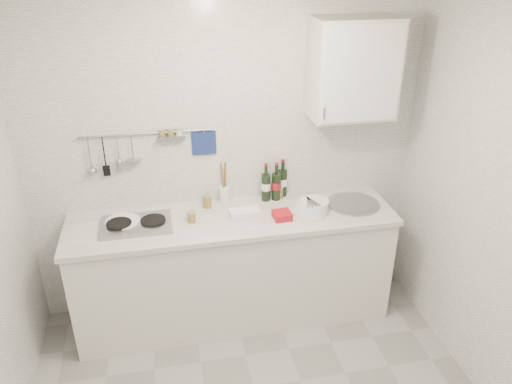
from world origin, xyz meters
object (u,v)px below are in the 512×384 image
plate_stack_hob (122,223)px  utensil_crock (224,192)px  wall_cabinet (353,69)px  wine_bottles (275,181)px  plate_stack_sink (312,207)px

plate_stack_hob → utensil_crock: bearing=15.6°
wall_cabinet → wine_bottles: 1.03m
wall_cabinet → plate_stack_hob: 1.98m
wall_cabinet → wine_bottles: size_ratio=2.26×
plate_stack_sink → utensil_crock: (-0.62, 0.30, 0.04)m
wall_cabinet → wine_bottles: bearing=168.1°
wine_bottles → utensil_crock: 0.41m
plate_stack_hob → utensil_crock: utensil_crock is taller
plate_stack_hob → wine_bottles: wine_bottles is taller
plate_stack_hob → plate_stack_sink: plate_stack_sink is taller
wall_cabinet → plate_stack_sink: bearing=-150.3°
plate_stack_sink → wine_bottles: size_ratio=0.88×
plate_stack_sink → wine_bottles: wine_bottles is taller
utensil_crock → plate_stack_hob: bearing=-164.4°
plate_stack_sink → utensil_crock: size_ratio=0.80×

